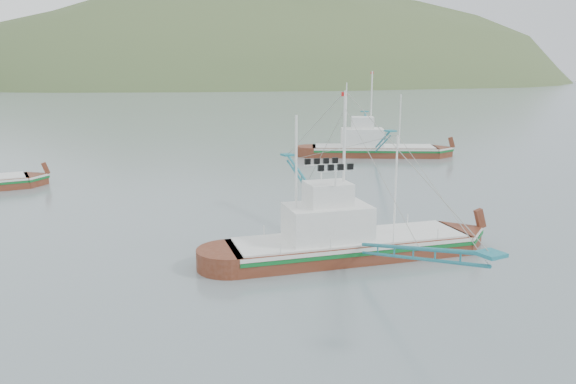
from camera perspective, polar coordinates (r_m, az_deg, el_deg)
ground at (r=31.89m, az=5.28°, el=-7.62°), size 1200.00×1200.00×0.00m
main_boat at (r=33.10m, az=6.06°, el=-3.46°), size 14.77×25.54×10.48m
bg_boat_right at (r=73.48m, az=8.69°, el=5.51°), size 19.57×26.42×11.67m
headland_right at (r=522.45m, az=0.50°, el=10.94°), size 684.00×432.00×306.00m
ridge_distant at (r=586.72m, az=-24.78°, el=9.98°), size 960.00×400.00×240.00m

